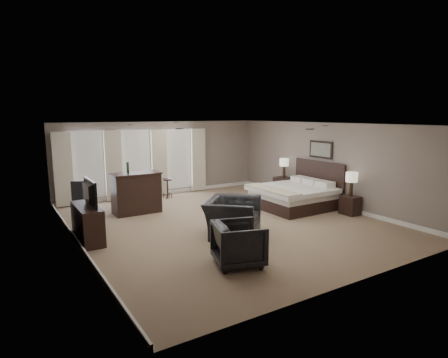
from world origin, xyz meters
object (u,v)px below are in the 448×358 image
dresser (88,223)px  armchair_far (239,242)px  bed (293,186)px  lamp_near (351,184)px  bar_counter (136,193)px  tv (86,203)px  armchair_near (233,211)px  bar_stool_right (168,189)px  nightstand_far (284,187)px  lamp_far (284,168)px  nightstand_near (350,205)px  bar_stool_left (130,197)px  desk_chair (82,198)px

dresser → armchair_far: bearing=-54.1°
bed → dresser: bed is taller
lamp_near → bar_counter: size_ratio=0.50×
tv → bar_counter: size_ratio=0.75×
bed → armchair_near: (-3.01, -1.22, -0.10)m
armchair_far → bar_stool_right: armchair_far is taller
nightstand_far → lamp_far: lamp_far is taller
lamp_far → nightstand_far: bearing=0.0°
armchair_far → bar_stool_right: 6.15m
lamp_near → armchair_far: (-4.77, -1.33, -0.42)m
nightstand_near → bar_stool_right: 5.95m
bar_stool_right → lamp_near: bearing=-52.4°
tv → armchair_far: 3.68m
lamp_near → tv: lamp_near is taller
bed → bar_stool_left: bed is taller
tv → desk_chair: (0.35, 2.24, -0.36)m
bed → dresser: (-6.03, 0.18, -0.28)m
bed → tv: bed is taller
bed → desk_chair: bearing=156.9°
armchair_near → bar_stool_left: size_ratio=1.74×
nightstand_near → desk_chair: bearing=149.5°
bar_stool_left → bar_stool_right: bearing=27.6°
nightstand_far → desk_chair: (-6.57, 0.97, 0.20)m
bed → lamp_near: bearing=-58.5°
nightstand_far → lamp_far: 0.67m
nightstand_near → bar_counter: 6.20m
tv → desk_chair: desk_chair is taller
dresser → armchair_near: bearing=-24.9°
nightstand_near → armchair_near: bearing=176.6°
lamp_far → armchair_far: 6.40m
bar_counter → desk_chair: size_ratio=1.30×
nightstand_far → desk_chair: size_ratio=0.63×
lamp_near → bar_counter: 6.20m
armchair_far → bar_stool_right: size_ratio=1.34×
lamp_near → dresser: (-6.92, 1.63, -0.48)m
nightstand_near → armchair_far: armchair_far is taller
tv → desk_chair: 2.30m
armchair_far → bar_stool_left: bearing=22.0°
lamp_far → bar_stool_left: (-5.21, 0.99, -0.61)m
dresser → desk_chair: bearing=81.2°
tv → armchair_far: bearing=-144.1°
nightstand_far → bar_counter: (-5.16, 0.52, 0.27)m
bar_counter → bar_stool_left: 0.52m
bed → armchair_far: size_ratio=2.36×
lamp_near → lamp_far: bearing=90.0°
armchair_far → bar_counter: 4.77m
lamp_far → lamp_near: bearing=-90.0°
dresser → armchair_far: size_ratio=1.53×
tv → bar_counter: bearing=-44.6°
nightstand_near → lamp_near: (0.00, 0.00, 0.62)m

